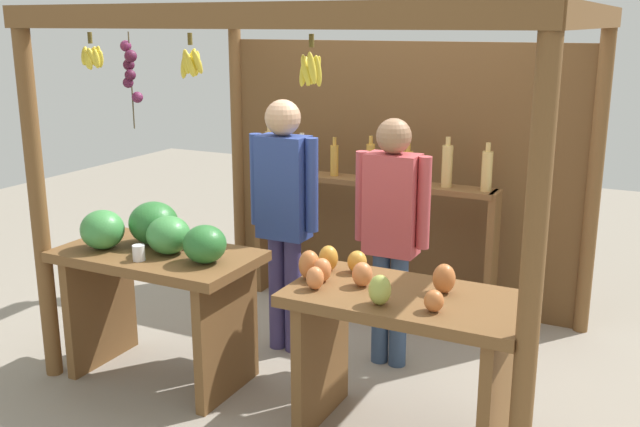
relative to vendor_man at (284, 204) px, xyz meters
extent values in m
plane|color=gray|center=(0.30, 0.12, -1.00)|extent=(12.00, 12.00, 0.00)
cylinder|color=brown|center=(-1.11, -0.95, 0.10)|extent=(0.10, 0.10, 2.20)
cylinder|color=brown|center=(1.72, -0.95, 0.10)|extent=(0.10, 0.10, 2.20)
cylinder|color=brown|center=(-1.11, 1.19, 0.10)|extent=(0.10, 0.10, 2.20)
cylinder|color=brown|center=(1.72, 1.19, 0.10)|extent=(0.10, 0.10, 2.20)
cube|color=brown|center=(0.30, -0.95, 1.14)|extent=(2.94, 0.12, 0.12)
cube|color=brown|center=(-1.11, 0.12, 1.14)|extent=(0.12, 2.24, 0.12)
cube|color=brown|center=(1.72, 0.12, 1.14)|extent=(0.12, 2.24, 0.12)
cube|color=brown|center=(0.30, 1.21, -0.01)|extent=(2.84, 0.04, 1.98)
cylinder|color=brown|center=(-0.05, -0.85, 1.03)|extent=(0.02, 0.02, 0.06)
ellipsoid|color=yellow|center=(-0.01, -0.85, 0.92)|extent=(0.04, 0.09, 0.13)
ellipsoid|color=yellow|center=(-0.04, -0.82, 0.91)|extent=(0.06, 0.05, 0.14)
ellipsoid|color=yellow|center=(-0.06, -0.83, 0.93)|extent=(0.07, 0.06, 0.14)
ellipsoid|color=yellow|center=(-0.09, -0.85, 0.90)|extent=(0.04, 0.07, 0.14)
ellipsoid|color=yellow|center=(-0.06, -0.86, 0.92)|extent=(0.07, 0.07, 0.14)
ellipsoid|color=yellow|center=(-0.04, -0.87, 0.91)|extent=(0.07, 0.05, 0.14)
cylinder|color=brown|center=(-0.69, -0.87, 1.03)|extent=(0.02, 0.02, 0.06)
ellipsoid|color=yellow|center=(-0.66, -0.87, 0.92)|extent=(0.04, 0.05, 0.11)
ellipsoid|color=yellow|center=(-0.66, -0.84, 0.92)|extent=(0.06, 0.06, 0.12)
ellipsoid|color=yellow|center=(-0.68, -0.84, 0.94)|extent=(0.08, 0.05, 0.11)
ellipsoid|color=yellow|center=(-0.70, -0.85, 0.94)|extent=(0.07, 0.06, 0.12)
ellipsoid|color=yellow|center=(-0.72, -0.86, 0.93)|extent=(0.05, 0.06, 0.11)
ellipsoid|color=yellow|center=(-0.73, -0.88, 0.94)|extent=(0.05, 0.06, 0.11)
ellipsoid|color=yellow|center=(-0.70, -0.89, 0.92)|extent=(0.06, 0.05, 0.11)
ellipsoid|color=yellow|center=(-0.68, -0.90, 0.92)|extent=(0.06, 0.04, 0.11)
ellipsoid|color=yellow|center=(-0.67, -0.88, 0.93)|extent=(0.06, 0.06, 0.12)
cylinder|color=brown|center=(0.66, -0.89, 1.03)|extent=(0.02, 0.02, 0.06)
ellipsoid|color=yellow|center=(0.69, -0.89, 0.90)|extent=(0.04, 0.07, 0.15)
ellipsoid|color=yellow|center=(0.67, -0.87, 0.90)|extent=(0.09, 0.06, 0.15)
ellipsoid|color=yellow|center=(0.65, -0.87, 0.90)|extent=(0.08, 0.05, 0.15)
ellipsoid|color=yellow|center=(0.62, -0.89, 0.89)|extent=(0.04, 0.09, 0.15)
ellipsoid|color=yellow|center=(0.64, -0.92, 0.90)|extent=(0.08, 0.06, 0.15)
ellipsoid|color=yellow|center=(0.68, -0.92, 0.91)|extent=(0.06, 0.05, 0.15)
cylinder|color=#4C422D|center=(-0.65, -0.60, 0.79)|extent=(0.01, 0.01, 0.55)
sphere|color=#601E42|center=(-0.68, -0.60, 0.98)|extent=(0.06, 0.06, 0.06)
sphere|color=#47142D|center=(-0.63, -0.63, 0.93)|extent=(0.07, 0.07, 0.07)
sphere|color=#47142D|center=(-0.67, -0.60, 0.88)|extent=(0.07, 0.07, 0.07)
sphere|color=#47142D|center=(-0.64, -0.62, 0.82)|extent=(0.06, 0.06, 0.06)
sphere|color=#511938|center=(-0.66, -0.62, 0.78)|extent=(0.06, 0.06, 0.06)
sphere|color=#601E42|center=(-0.63, -0.59, 0.69)|extent=(0.07, 0.07, 0.07)
cube|color=brown|center=(-0.48, -0.68, -0.22)|extent=(1.19, 0.64, 0.06)
cube|color=brown|center=(-0.95, -0.68, -0.62)|extent=(0.06, 0.58, 0.75)
cube|color=brown|center=(0.00, -0.68, -0.62)|extent=(0.06, 0.58, 0.75)
ellipsoid|color=#429347|center=(-0.39, -0.68, -0.08)|extent=(0.28, 0.28, 0.22)
ellipsoid|color=#2D7533|center=(-0.10, -0.73, -0.08)|extent=(0.31, 0.31, 0.22)
ellipsoid|color=#429347|center=(-0.80, -0.78, -0.07)|extent=(0.28, 0.28, 0.23)
ellipsoid|color=#2D7533|center=(-0.59, -0.56, -0.06)|extent=(0.38, 0.38, 0.26)
cylinder|color=white|center=(-0.46, -0.86, -0.15)|extent=(0.07, 0.07, 0.09)
cube|color=brown|center=(1.08, -0.68, -0.22)|extent=(1.19, 0.64, 0.06)
cube|color=brown|center=(0.61, -0.68, -0.62)|extent=(0.06, 0.58, 0.75)
cube|color=brown|center=(1.56, -0.68, -0.62)|extent=(0.06, 0.58, 0.75)
ellipsoid|color=gold|center=(0.73, -0.50, -0.13)|extent=(0.15, 0.15, 0.12)
ellipsoid|color=#CC7038|center=(0.55, -0.70, -0.11)|extent=(0.15, 0.15, 0.16)
ellipsoid|color=#CC7038|center=(1.27, -0.84, -0.14)|extent=(0.11, 0.11, 0.10)
ellipsoid|color=#CC7038|center=(1.24, -0.58, -0.12)|extent=(0.15, 0.15, 0.15)
ellipsoid|color=#E07F47|center=(0.84, -0.68, -0.13)|extent=(0.14, 0.14, 0.13)
ellipsoid|color=#E07F47|center=(0.64, -0.83, -0.13)|extent=(0.12, 0.12, 0.12)
ellipsoid|color=#A8B24C|center=(1.01, -0.87, -0.12)|extent=(0.12, 0.12, 0.15)
ellipsoid|color=gold|center=(0.58, -0.54, -0.12)|extent=(0.14, 0.14, 0.14)
ellipsoid|color=#E07F47|center=(0.62, -0.71, -0.13)|extent=(0.10, 0.10, 0.13)
cube|color=brown|center=(-0.72, 0.92, -0.50)|extent=(0.05, 0.20, 1.00)
cube|color=brown|center=(1.13, 0.92, -0.50)|extent=(0.05, 0.20, 1.00)
cube|color=brown|center=(0.21, 0.92, -0.02)|extent=(1.84, 0.22, 0.04)
cylinder|color=#D8B266|center=(-0.65, 0.92, 0.15)|extent=(0.06, 0.06, 0.29)
cylinder|color=#D8B266|center=(-0.65, 0.92, 0.33)|extent=(0.03, 0.03, 0.06)
cylinder|color=silver|center=(-0.36, 0.92, 0.12)|extent=(0.08, 0.08, 0.24)
cylinder|color=silver|center=(-0.36, 0.92, 0.28)|extent=(0.04, 0.04, 0.06)
cylinder|color=gold|center=(-0.09, 0.92, 0.12)|extent=(0.06, 0.06, 0.23)
cylinder|color=gold|center=(-0.09, 0.92, 0.26)|extent=(0.03, 0.03, 0.06)
cylinder|color=gold|center=(0.21, 0.92, 0.13)|extent=(0.06, 0.06, 0.26)
cylinder|color=gold|center=(0.21, 0.92, 0.29)|extent=(0.03, 0.03, 0.06)
cylinder|color=gold|center=(0.49, 0.92, 0.12)|extent=(0.08, 0.08, 0.23)
cylinder|color=gold|center=(0.49, 0.92, 0.26)|extent=(0.04, 0.04, 0.06)
cylinder|color=#D8B266|center=(0.78, 0.92, 0.15)|extent=(0.07, 0.07, 0.29)
cylinder|color=#D8B266|center=(0.78, 0.92, 0.32)|extent=(0.03, 0.03, 0.06)
cylinder|color=#D8B266|center=(1.06, 0.92, 0.14)|extent=(0.07, 0.07, 0.27)
cylinder|color=#D8B266|center=(1.06, 0.92, 0.30)|extent=(0.03, 0.03, 0.06)
cylinder|color=#3E3669|center=(-0.06, 0.00, -0.61)|extent=(0.11, 0.11, 0.78)
cylinder|color=#3E3669|center=(0.06, 0.00, -0.61)|extent=(0.11, 0.11, 0.78)
cube|color=#2D428C|center=(0.00, 0.00, 0.11)|extent=(0.32, 0.19, 0.66)
cylinder|color=#2D428C|center=(-0.20, 0.00, 0.14)|extent=(0.08, 0.08, 0.59)
cylinder|color=#2D428C|center=(0.20, 0.00, 0.14)|extent=(0.08, 0.08, 0.59)
sphere|color=tan|center=(0.00, 0.00, 0.55)|extent=(0.22, 0.22, 0.22)
cylinder|color=#33496C|center=(0.63, 0.11, -0.63)|extent=(0.11, 0.11, 0.73)
cylinder|color=#33496C|center=(0.75, 0.11, -0.63)|extent=(0.11, 0.11, 0.73)
cube|color=#BF474C|center=(0.69, 0.11, 0.05)|extent=(0.32, 0.19, 0.62)
cylinder|color=#BF474C|center=(0.49, 0.11, 0.08)|extent=(0.08, 0.08, 0.56)
cylinder|color=#BF474C|center=(0.89, 0.11, 0.08)|extent=(0.08, 0.08, 0.56)
sphere|color=#997051|center=(0.69, 0.11, 0.46)|extent=(0.21, 0.21, 0.21)
camera|label=1|loc=(2.22, -3.92, 1.11)|focal=40.98mm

